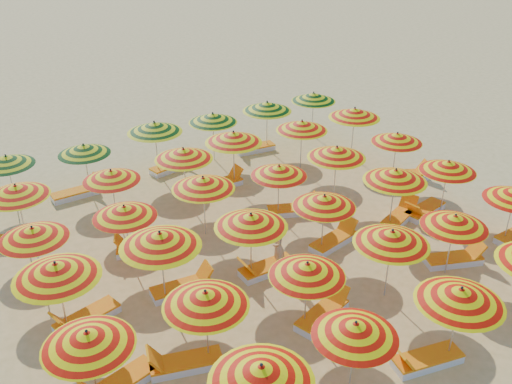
% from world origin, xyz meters
% --- Properties ---
extents(ground, '(120.00, 120.00, 0.00)m').
position_xyz_m(ground, '(0.00, 0.00, 0.00)').
color(ground, '#F3C26C').
rests_on(ground, ground).
extents(umbrella_1, '(2.66, 2.66, 2.19)m').
position_xyz_m(umbrella_1, '(-3.91, -6.39, 1.93)').
color(umbrella_1, silver).
rests_on(umbrella_1, ground).
extents(umbrella_2, '(2.48, 2.48, 1.99)m').
position_xyz_m(umbrella_2, '(-1.46, -6.17, 1.75)').
color(umbrella_2, silver).
rests_on(umbrella_2, ground).
extents(umbrella_3, '(2.56, 2.56, 2.15)m').
position_xyz_m(umbrella_3, '(1.17, -6.61, 1.90)').
color(umbrella_3, silver).
rests_on(umbrella_3, ground).
extents(umbrella_6, '(2.52, 2.52, 2.08)m').
position_xyz_m(umbrella_6, '(-6.44, -3.70, 1.83)').
color(umbrella_6, silver).
rests_on(umbrella_6, ground).
extents(umbrella_7, '(2.50, 2.50, 2.12)m').
position_xyz_m(umbrella_7, '(-3.80, -3.78, 1.86)').
color(umbrella_7, silver).
rests_on(umbrella_7, ground).
extents(umbrella_8, '(2.35, 2.35, 2.03)m').
position_xyz_m(umbrella_8, '(-1.14, -3.93, 1.79)').
color(umbrella_8, silver).
rests_on(umbrella_8, ground).
extents(umbrella_9, '(2.56, 2.56, 2.16)m').
position_xyz_m(umbrella_9, '(1.51, -3.99, 1.90)').
color(umbrella_9, silver).
rests_on(umbrella_9, ground).
extents(umbrella_10, '(2.45, 2.45, 2.00)m').
position_xyz_m(umbrella_10, '(3.77, -4.08, 1.76)').
color(umbrella_10, silver).
rests_on(umbrella_10, ground).
extents(umbrella_12, '(2.23, 2.23, 2.23)m').
position_xyz_m(umbrella_12, '(-6.46, -1.15, 1.97)').
color(umbrella_12, silver).
rests_on(umbrella_12, ground).
extents(umbrella_13, '(2.61, 2.61, 2.28)m').
position_xyz_m(umbrella_13, '(-3.84, -1.19, 2.01)').
color(umbrella_13, silver).
rests_on(umbrella_13, ground).
extents(umbrella_14, '(2.71, 2.71, 2.19)m').
position_xyz_m(umbrella_14, '(-1.28, -1.41, 1.92)').
color(umbrella_14, silver).
rests_on(umbrella_14, ground).
extents(umbrella_15, '(1.97, 1.97, 2.03)m').
position_xyz_m(umbrella_15, '(1.28, -1.34, 1.79)').
color(umbrella_15, silver).
rests_on(umbrella_15, ground).
extents(umbrella_16, '(2.69, 2.69, 2.18)m').
position_xyz_m(umbrella_16, '(4.10, -1.29, 1.92)').
color(umbrella_16, silver).
rests_on(umbrella_16, ground).
extents(umbrella_17, '(2.17, 2.17, 2.02)m').
position_xyz_m(umbrella_17, '(6.32, -1.45, 1.78)').
color(umbrella_17, silver).
rests_on(umbrella_17, ground).
extents(umbrella_18, '(2.07, 2.07, 2.01)m').
position_xyz_m(umbrella_18, '(-6.57, 1.21, 1.77)').
color(umbrella_18, silver).
rests_on(umbrella_18, ground).
extents(umbrella_19, '(2.05, 2.05, 1.99)m').
position_xyz_m(umbrella_19, '(-4.04, 1.13, 1.75)').
color(umbrella_19, silver).
rests_on(umbrella_19, ground).
extents(umbrella_20, '(2.22, 2.22, 2.13)m').
position_xyz_m(umbrella_20, '(-1.39, 1.41, 1.87)').
color(umbrella_20, silver).
rests_on(umbrella_20, ground).
extents(umbrella_21, '(2.01, 2.01, 2.00)m').
position_xyz_m(umbrella_21, '(1.26, 1.16, 1.76)').
color(umbrella_21, silver).
rests_on(umbrella_21, ground).
extents(umbrella_22, '(2.48, 2.48, 2.18)m').
position_xyz_m(umbrella_22, '(3.60, 1.11, 1.92)').
color(umbrella_22, silver).
rests_on(umbrella_22, ground).
extents(umbrella_23, '(2.49, 2.49, 2.03)m').
position_xyz_m(umbrella_23, '(6.57, 1.29, 1.78)').
color(umbrella_23, silver).
rests_on(umbrella_23, ground).
extents(umbrella_24, '(2.60, 2.60, 2.11)m').
position_xyz_m(umbrella_24, '(-6.52, 3.85, 1.85)').
color(umbrella_24, silver).
rests_on(umbrella_24, ground).
extents(umbrella_25, '(2.48, 2.48, 1.99)m').
position_xyz_m(umbrella_25, '(-3.64, 3.62, 1.75)').
color(umbrella_25, silver).
rests_on(umbrella_25, ground).
extents(umbrella_26, '(2.61, 2.61, 2.16)m').
position_xyz_m(umbrella_26, '(-1.03, 3.71, 1.90)').
color(umbrella_26, silver).
rests_on(umbrella_26, ground).
extents(umbrella_27, '(2.13, 2.13, 2.24)m').
position_xyz_m(umbrella_27, '(1.09, 4.01, 1.97)').
color(umbrella_27, silver).
rests_on(umbrella_27, ground).
extents(umbrella_28, '(2.66, 2.66, 2.14)m').
position_xyz_m(umbrella_28, '(4.05, 3.90, 1.88)').
color(umbrella_28, silver).
rests_on(umbrella_28, ground).
extents(umbrella_29, '(2.30, 2.30, 2.23)m').
position_xyz_m(umbrella_29, '(6.57, 3.82, 1.97)').
color(umbrella_29, silver).
rests_on(umbrella_29, ground).
extents(umbrella_30, '(1.97, 1.97, 1.97)m').
position_xyz_m(umbrella_30, '(-6.38, 6.63, 1.73)').
color(umbrella_30, silver).
rests_on(umbrella_30, ground).
extents(umbrella_31, '(2.39, 2.39, 1.99)m').
position_xyz_m(umbrella_31, '(-3.82, 6.20, 1.75)').
color(umbrella_31, silver).
rests_on(umbrella_31, ground).
extents(umbrella_32, '(2.15, 2.15, 2.24)m').
position_xyz_m(umbrella_32, '(-1.03, 6.41, 1.97)').
color(umbrella_32, silver).
rests_on(umbrella_32, ground).
extents(umbrella_33, '(2.18, 2.18, 2.10)m').
position_xyz_m(umbrella_33, '(1.49, 6.51, 1.85)').
color(umbrella_33, silver).
rests_on(umbrella_33, ground).
extents(umbrella_34, '(2.75, 2.75, 2.20)m').
position_xyz_m(umbrella_34, '(3.95, 6.35, 1.94)').
color(umbrella_34, silver).
rests_on(umbrella_34, ground).
extents(umbrella_35, '(2.53, 2.53, 2.10)m').
position_xyz_m(umbrella_35, '(6.53, 6.62, 1.85)').
color(umbrella_35, silver).
rests_on(umbrella_35, ground).
extents(lounger_1, '(1.81, 0.88, 0.69)m').
position_xyz_m(lounger_1, '(0.57, -6.47, 0.15)').
color(lounger_1, white).
rests_on(lounger_1, ground).
extents(lounger_4, '(1.82, 1.00, 0.69)m').
position_xyz_m(lounger_4, '(-4.40, -3.70, 0.15)').
color(lounger_4, white).
rests_on(lounger_4, ground).
extents(lounger_5, '(1.83, 1.12, 0.69)m').
position_xyz_m(lounger_5, '(-0.54, -3.91, 0.15)').
color(lounger_5, white).
rests_on(lounger_5, ground).
extents(lounger_6, '(1.83, 1.13, 0.69)m').
position_xyz_m(lounger_6, '(4.37, -3.87, 0.15)').
color(lounger_6, white).
rests_on(lounger_6, ground).
extents(lounger_8, '(1.83, 1.04, 0.69)m').
position_xyz_m(lounger_8, '(-5.96, -0.96, 0.15)').
color(lounger_8, white).
rests_on(lounger_8, ground).
extents(lounger_9, '(1.77, 0.69, 0.69)m').
position_xyz_m(lounger_9, '(-3.24, -1.03, 0.15)').
color(lounger_9, white).
rests_on(lounger_9, ground).
extents(lounger_10, '(1.75, 0.63, 0.69)m').
position_xyz_m(lounger_10, '(-0.78, -1.41, 0.15)').
color(lounger_10, white).
rests_on(lounger_10, ground).
extents(lounger_11, '(1.82, 0.97, 0.69)m').
position_xyz_m(lounger_11, '(1.87, -1.20, 0.15)').
color(lounger_11, white).
rests_on(lounger_11, ground).
extents(lounger_12, '(1.82, 1.19, 0.69)m').
position_xyz_m(lounger_12, '(4.70, -1.14, 0.15)').
color(lounger_12, white).
rests_on(lounger_12, ground).
extents(lounger_13, '(1.81, 0.92, 0.69)m').
position_xyz_m(lounger_13, '(5.73, -1.24, 0.15)').
color(lounger_13, white).
rests_on(lounger_13, ground).
extents(lounger_14, '(1.82, 1.18, 0.69)m').
position_xyz_m(lounger_14, '(-3.53, 1.37, 0.15)').
color(lounger_14, white).
rests_on(lounger_14, ground).
extents(lounger_15, '(1.83, 1.15, 0.69)m').
position_xyz_m(lounger_15, '(1.86, 1.09, 0.15)').
color(lounger_15, white).
rests_on(lounger_15, ground).
extents(lounger_16, '(1.82, 1.22, 0.69)m').
position_xyz_m(lounger_16, '(7.16, 1.16, 0.15)').
color(lounger_16, white).
rests_on(lounger_16, ground).
extents(lounger_17, '(1.82, 1.17, 0.69)m').
position_xyz_m(lounger_17, '(-7.12, 3.97, 0.15)').
color(lounger_17, white).
rests_on(lounger_17, ground).
extents(lounger_18, '(1.77, 0.69, 0.69)m').
position_xyz_m(lounger_18, '(0.59, 4.11, 0.15)').
color(lounger_18, white).
rests_on(lounger_18, ground).
extents(lounger_19, '(1.76, 0.68, 0.69)m').
position_xyz_m(lounger_19, '(-4.33, 6.14, 0.15)').
color(lounger_19, white).
rests_on(lounger_19, ground).
extents(lounger_20, '(1.82, 0.96, 0.69)m').
position_xyz_m(lounger_20, '(-0.44, 6.50, 0.15)').
color(lounger_20, white).
rests_on(lounger_20, ground).
extents(lounger_21, '(1.78, 0.74, 0.69)m').
position_xyz_m(lounger_21, '(3.36, 6.42, 0.15)').
color(lounger_21, white).
rests_on(lounger_21, ground).
extents(beachgoer_a, '(0.55, 0.64, 1.50)m').
position_xyz_m(beachgoer_a, '(-0.35, -1.40, 0.75)').
color(beachgoer_a, tan).
rests_on(beachgoer_a, ground).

